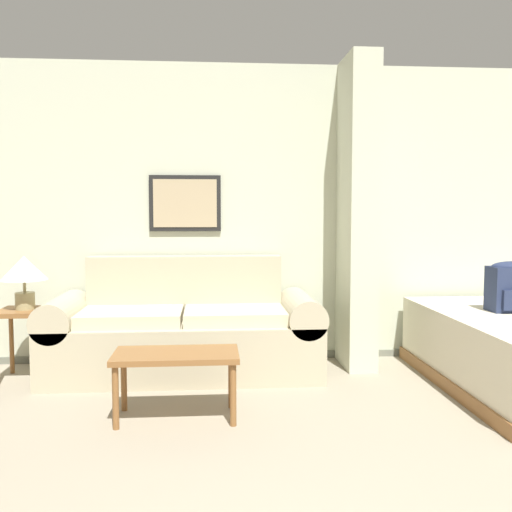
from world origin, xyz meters
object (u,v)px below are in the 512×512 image
Objects in this scene: backpack at (512,286)px; table_lamp at (24,272)px; couch at (184,332)px; coffee_table at (176,361)px.

table_lamp is at bearing 174.03° from backpack.
couch is 1.33m from table_lamp.
backpack is at bearing -10.14° from couch.
couch is at bearing 89.79° from coffee_table.
backpack is at bearing -5.97° from table_lamp.
couch reaches higher than coffee_table.
coffee_table is 2.61m from backpack.
couch is 2.59m from backpack.
coffee_table is 2.05× the size of backpack.
table_lamp is 1.09× the size of backpack.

